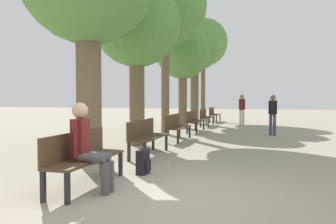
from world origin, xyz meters
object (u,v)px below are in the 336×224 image
(tree_row_1, at_px, (137,25))
(backpack, at_px, (143,162))
(bench_row_0, at_px, (82,154))
(person_seated, at_px, (88,145))
(tree_row_4, at_px, (195,45))
(tree_row_5, at_px, (203,43))
(bench_row_2, at_px, (176,125))
(tree_row_2, at_px, (165,5))
(bench_row_3, at_px, (194,119))
(bench_row_5, at_px, (214,113))
(tree_row_3, at_px, (183,53))
(pedestrian_near, at_px, (242,108))
(bench_row_4, at_px, (205,116))
(pedestrian_mid, at_px, (273,112))
(bench_row_1, at_px, (146,134))

(tree_row_1, xyz_separation_m, backpack, (1.50, -3.53, -3.36))
(bench_row_0, distance_m, person_seated, 0.39)
(tree_row_4, height_order, backpack, tree_row_4)
(bench_row_0, bearing_deg, tree_row_5, 93.06)
(tree_row_1, bearing_deg, bench_row_2, 57.51)
(tree_row_1, relative_size, tree_row_4, 0.83)
(tree_row_5, bearing_deg, bench_row_0, -86.94)
(tree_row_1, bearing_deg, tree_row_2, 90.00)
(bench_row_2, relative_size, tree_row_4, 0.30)
(tree_row_4, relative_size, backpack, 13.09)
(bench_row_3, distance_m, tree_row_4, 5.96)
(tree_row_4, bearing_deg, bench_row_5, 59.97)
(tree_row_5, relative_size, backpack, 14.35)
(bench_row_0, height_order, backpack, bench_row_0)
(bench_row_2, bearing_deg, tree_row_1, -122.49)
(bench_row_2, relative_size, bench_row_5, 1.00)
(bench_row_3, height_order, tree_row_3, tree_row_3)
(tree_row_2, xyz_separation_m, pedestrian_near, (2.63, 5.26, -4.07))
(bench_row_4, bearing_deg, tree_row_5, 101.48)
(bench_row_4, height_order, pedestrian_mid, pedestrian_mid)
(tree_row_5, height_order, pedestrian_near, tree_row_5)
(tree_row_1, relative_size, pedestrian_near, 3.09)
(bench_row_1, distance_m, bench_row_5, 11.94)
(bench_row_2, relative_size, tree_row_3, 0.36)
(bench_row_3, relative_size, person_seated, 1.33)
(backpack, bearing_deg, person_seated, -106.76)
(bench_row_4, bearing_deg, pedestrian_mid, -48.94)
(pedestrian_near, bearing_deg, tree_row_3, -138.50)
(tree_row_1, xyz_separation_m, tree_row_2, (0.00, 3.02, 1.41))
(backpack, bearing_deg, bench_row_2, 97.36)
(bench_row_0, bearing_deg, backpack, 59.71)
(tree_row_2, bearing_deg, bench_row_4, 78.64)
(bench_row_5, bearing_deg, tree_row_5, 124.14)
(bench_row_2, bearing_deg, person_seated, -87.84)
(tree_row_5, bearing_deg, bench_row_1, -86.25)
(tree_row_5, height_order, pedestrian_mid, tree_row_5)
(bench_row_0, distance_m, pedestrian_near, 13.02)
(bench_row_1, relative_size, tree_row_2, 0.27)
(bench_row_3, height_order, pedestrian_near, pedestrian_near)
(bench_row_3, distance_m, pedestrian_mid, 3.23)
(bench_row_2, distance_m, bench_row_4, 5.97)
(bench_row_3, bearing_deg, person_seated, -88.54)
(tree_row_2, bearing_deg, bench_row_3, 56.81)
(tree_row_2, xyz_separation_m, person_seated, (1.10, -7.87, -4.27))
(bench_row_0, xyz_separation_m, backpack, (0.63, 1.08, -0.30))
(bench_row_5, bearing_deg, bench_row_0, -90.00)
(tree_row_4, relative_size, pedestrian_near, 3.70)
(backpack, bearing_deg, tree_row_1, 112.98)
(bench_row_2, distance_m, pedestrian_mid, 3.95)
(tree_row_1, bearing_deg, bench_row_4, 83.26)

